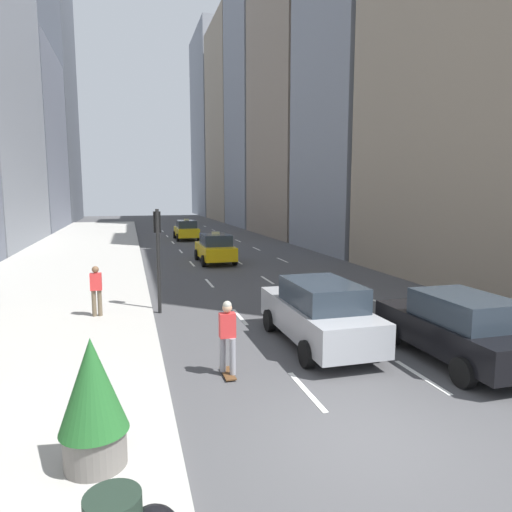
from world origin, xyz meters
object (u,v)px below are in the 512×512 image
(sedan_black_near, at_px, (318,312))
(sedan_silver_behind, at_px, (457,327))
(taxi_second, at_px, (186,230))
(traffic_light_pole, at_px, (158,244))
(pedestrian_mid_block, at_px, (96,288))
(planter_with_shrub, at_px, (93,401))
(skateboarder, at_px, (227,335))
(taxi_lead, at_px, (215,248))

(sedan_black_near, height_order, sedan_silver_behind, sedan_black_near)
(taxi_second, height_order, traffic_light_pole, traffic_light_pole)
(sedan_silver_behind, distance_m, pedestrian_mid_block, 10.77)
(planter_with_shrub, bearing_deg, sedan_silver_behind, 16.53)
(taxi_second, xyz_separation_m, sedan_black_near, (-0.00, -29.47, 0.04))
(planter_with_shrub, xyz_separation_m, traffic_light_pole, (1.52, 9.20, 1.26))
(skateboarder, bearing_deg, sedan_black_near, 26.48)
(planter_with_shrub, xyz_separation_m, pedestrian_mid_block, (-0.51, 8.70, -0.09))
(taxi_lead, distance_m, pedestrian_mid_block, 12.69)
(sedan_silver_behind, height_order, traffic_light_pole, traffic_light_pole)
(sedan_black_near, xyz_separation_m, traffic_light_pole, (-3.95, 4.69, 1.49))
(traffic_light_pole, bearing_deg, planter_with_shrub, -99.36)
(sedan_silver_behind, bearing_deg, pedestrian_mid_block, 144.57)
(taxi_second, bearing_deg, pedestrian_mid_block, -103.30)
(taxi_lead, distance_m, taxi_second, 14.09)
(sedan_black_near, bearing_deg, planter_with_shrub, -140.49)
(planter_with_shrub, bearing_deg, pedestrian_mid_block, 93.36)
(taxi_lead, height_order, taxi_second, same)
(planter_with_shrub, bearing_deg, skateboarder, 49.54)
(sedan_black_near, distance_m, traffic_light_pole, 6.31)
(planter_with_shrub, relative_size, pedestrian_mid_block, 1.18)
(sedan_silver_behind, relative_size, traffic_light_pole, 1.25)
(taxi_lead, relative_size, taxi_second, 1.00)
(taxi_second, height_order, pedestrian_mid_block, taxi_second)
(taxi_lead, bearing_deg, skateboarder, -99.53)
(sedan_silver_behind, distance_m, traffic_light_pole, 9.67)
(sedan_black_near, xyz_separation_m, pedestrian_mid_block, (-5.98, 4.19, 0.15))
(taxi_lead, bearing_deg, sedan_black_near, -90.00)
(taxi_second, relative_size, traffic_light_pole, 1.22)
(skateboarder, height_order, planter_with_shrub, planter_with_shrub)
(pedestrian_mid_block, xyz_separation_m, traffic_light_pole, (2.03, 0.50, 1.34))
(sedan_silver_behind, relative_size, pedestrian_mid_block, 2.73)
(taxi_lead, relative_size, skateboarder, 2.52)
(taxi_lead, distance_m, planter_with_shrub, 20.63)
(taxi_second, distance_m, sedan_black_near, 29.47)
(sedan_black_near, bearing_deg, taxi_lead, 90.00)
(taxi_lead, xyz_separation_m, sedan_black_near, (-0.00, -15.39, 0.04))
(taxi_second, bearing_deg, sedan_silver_behind, -84.93)
(taxi_lead, distance_m, sedan_black_near, 15.39)
(taxi_lead, height_order, traffic_light_pole, traffic_light_pole)
(sedan_black_near, distance_m, sedan_silver_behind, 3.47)
(sedan_black_near, relative_size, skateboarder, 2.77)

